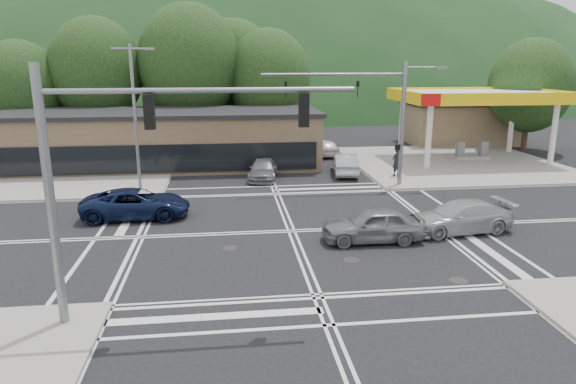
{
  "coord_description": "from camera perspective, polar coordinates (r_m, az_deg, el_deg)",
  "views": [
    {
      "loc": [
        -3.05,
        -23.42,
        8.05
      ],
      "look_at": [
        0.1,
        2.18,
        1.4
      ],
      "focal_mm": 32.0,
      "sensor_mm": 36.0,
      "label": 1
    }
  ],
  "objects": [
    {
      "name": "signal_mast_ne",
      "position": [
        33.3,
        10.62,
        9.08
      ],
      "size": [
        11.65,
        0.3,
        8.0
      ],
      "color": "slate",
      "rests_on": "ground"
    },
    {
      "name": "ground",
      "position": [
        24.95,
        0.39,
        -4.36
      ],
      "size": [
        120.0,
        120.0,
        0.0
      ],
      "primitive_type": "plane",
      "color": "black",
      "rests_on": "ground"
    },
    {
      "name": "car_queue_b",
      "position": [
        44.66,
        4.14,
        4.96
      ],
      "size": [
        2.07,
        4.29,
        1.41
      ],
      "primitive_type": "imported",
      "rotation": [
        0.0,
        0.0,
        3.24
      ],
      "color": "silver",
      "rests_on": "ground"
    },
    {
      "name": "sidewalk_ne",
      "position": [
        43.19,
        17.86,
        3.12
      ],
      "size": [
        16.0,
        16.0,
        0.15
      ],
      "primitive_type": "cube",
      "color": "gray",
      "rests_on": "ground"
    },
    {
      "name": "car_grey_center",
      "position": [
        23.66,
        9.39,
        -3.63
      ],
      "size": [
        4.64,
        1.95,
        1.57
      ],
      "primitive_type": "imported",
      "rotation": [
        0.0,
        0.0,
        -1.59
      ],
      "color": "slate",
      "rests_on": "ground"
    },
    {
      "name": "commercial_row",
      "position": [
        41.17,
        -13.9,
        5.59
      ],
      "size": [
        24.0,
        8.0,
        4.0
      ],
      "primitive_type": "cube",
      "color": "brown",
      "rests_on": "ground"
    },
    {
      "name": "gas_station_canopy",
      "position": [
        44.32,
        20.19,
        9.69
      ],
      "size": [
        12.32,
        8.34,
        5.75
      ],
      "color": "silver",
      "rests_on": "ground"
    },
    {
      "name": "tree_n_b",
      "position": [
        47.52,
        -10.89,
        13.9
      ],
      "size": [
        9.0,
        9.0,
        12.98
      ],
      "color": "#382619",
      "rests_on": "ground"
    },
    {
      "name": "tree_n_d",
      "position": [
        49.47,
        -27.52,
        10.3
      ],
      "size": [
        6.8,
        6.8,
        9.76
      ],
      "color": "#382619",
      "rests_on": "ground"
    },
    {
      "name": "streetlight_nw",
      "position": [
        33.01,
        -16.57,
        8.65
      ],
      "size": [
        2.5,
        0.25,
        9.0
      ],
      "color": "slate",
      "rests_on": "ground"
    },
    {
      "name": "pedestrian",
      "position": [
        36.79,
        11.96,
        3.31
      ],
      "size": [
        0.85,
        0.73,
        1.97
      ],
      "primitive_type": "imported",
      "rotation": [
        0.0,
        0.0,
        3.58
      ],
      "color": "black",
      "rests_on": "sidewalk_ne"
    },
    {
      "name": "sidewalk_nw",
      "position": [
        41.02,
        -23.81,
        2.0
      ],
      "size": [
        16.0,
        16.0,
        0.15
      ],
      "primitive_type": "cube",
      "color": "gray",
      "rests_on": "ground"
    },
    {
      "name": "hill_north",
      "position": [
        113.75,
        -5.54,
        10.33
      ],
      "size": [
        252.0,
        126.0,
        140.0
      ],
      "primitive_type": "ellipsoid",
      "color": "#193718",
      "rests_on": "ground"
    },
    {
      "name": "car_queue_a",
      "position": [
        37.33,
        6.38,
        3.11
      ],
      "size": [
        2.28,
        4.8,
        1.52
      ],
      "primitive_type": "imported",
      "rotation": [
        0.0,
        0.0,
        2.99
      ],
      "color": "#9B9EA2",
      "rests_on": "ground"
    },
    {
      "name": "car_blue_west",
      "position": [
        27.97,
        -16.52,
        -1.25
      ],
      "size": [
        5.54,
        2.59,
        1.53
      ],
      "primitive_type": "imported",
      "rotation": [
        0.0,
        0.0,
        1.58
      ],
      "color": "#0B1534",
      "rests_on": "ground"
    },
    {
      "name": "tree_n_c",
      "position": [
        47.62,
        -2.18,
        12.57
      ],
      "size": [
        7.6,
        7.6,
        10.87
      ],
      "color": "#382619",
      "rests_on": "ground"
    },
    {
      "name": "car_silver_east",
      "position": [
        25.98,
        18.51,
        -2.64
      ],
      "size": [
        5.36,
        2.69,
        1.49
      ],
      "primitive_type": "imported",
      "rotation": [
        0.0,
        0.0,
        -1.45
      ],
      "color": "#9EA1A5",
      "rests_on": "ground"
    },
    {
      "name": "car_northbound",
      "position": [
        35.79,
        -2.78,
        2.53
      ],
      "size": [
        2.5,
        4.78,
        1.32
      ],
      "primitive_type": "imported",
      "rotation": [
        0.0,
        0.0,
        -0.15
      ],
      "color": "slate",
      "rests_on": "ground"
    },
    {
      "name": "tree_n_e",
      "position": [
        51.44,
        -6.0,
        13.37
      ],
      "size": [
        8.4,
        8.4,
        11.98
      ],
      "color": "#382619",
      "rests_on": "ground"
    },
    {
      "name": "signal_mast_sw",
      "position": [
        15.86,
        -19.07,
        3.01
      ],
      "size": [
        9.14,
        0.28,
        8.0
      ],
      "color": "slate",
      "rests_on": "ground"
    },
    {
      "name": "tree_ne",
      "position": [
        51.21,
        25.35,
        10.63
      ],
      "size": [
        7.2,
        7.2,
        9.99
      ],
      "color": "#382619",
      "rests_on": "ground"
    },
    {
      "name": "tree_n_a",
      "position": [
        48.68,
        -20.51,
        12.5
      ],
      "size": [
        8.0,
        8.0,
        11.75
      ],
      "color": "#382619",
      "rests_on": "ground"
    },
    {
      "name": "convenience_store",
      "position": [
        53.98,
        18.47,
        7.18
      ],
      "size": [
        10.0,
        6.0,
        3.8
      ],
      "primitive_type": "cube",
      "color": "#846B4F",
      "rests_on": "ground"
    }
  ]
}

